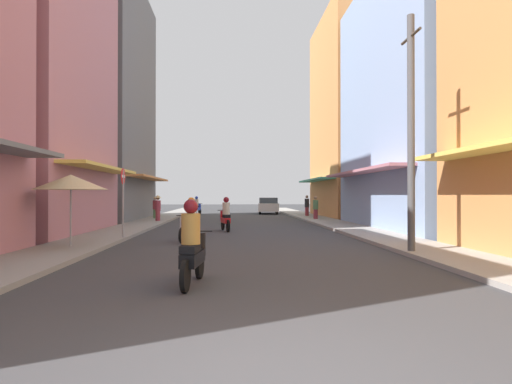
# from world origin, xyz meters

# --- Properties ---
(ground_plane) EXTENTS (109.56, 109.56, 0.00)m
(ground_plane) POSITION_xyz_m (0.00, 20.90, 0.00)
(ground_plane) COLOR #38383A
(sidewalk_left) EXTENTS (2.11, 57.80, 0.12)m
(sidewalk_left) POSITION_xyz_m (-5.32, 20.90, 0.06)
(sidewalk_left) COLOR gray
(sidewalk_left) RESTS_ON ground
(sidewalk_right) EXTENTS (2.11, 57.80, 0.12)m
(sidewalk_right) POSITION_xyz_m (5.32, 20.90, 0.06)
(sidewalk_right) COLOR #9E9991
(sidewalk_right) RESTS_ON ground
(building_left_mid) EXTENTS (7.05, 8.56, 16.75)m
(building_left_mid) POSITION_xyz_m (-9.37, 15.24, 8.37)
(building_left_mid) COLOR #B7727F
(building_left_mid) RESTS_ON ground
(building_left_far) EXTENTS (7.05, 10.48, 15.65)m
(building_left_far) POSITION_xyz_m (-9.37, 25.72, 7.82)
(building_left_far) COLOR slate
(building_left_far) RESTS_ON ground
(building_right_mid) EXTENTS (7.05, 11.66, 12.60)m
(building_right_mid) POSITION_xyz_m (9.37, 17.27, 6.30)
(building_right_mid) COLOR #8CA5CC
(building_right_mid) RESTS_ON ground
(building_right_far) EXTENTS (7.05, 9.73, 15.08)m
(building_right_far) POSITION_xyz_m (9.37, 28.61, 7.53)
(building_right_far) COLOR #D88C4C
(building_right_far) RESTS_ON ground
(motorbike_white) EXTENTS (0.69, 1.76, 1.58)m
(motorbike_white) POSITION_xyz_m (-1.94, 12.15, 0.70)
(motorbike_white) COLOR black
(motorbike_white) RESTS_ON ground
(motorbike_blue) EXTENTS (0.68, 1.77, 1.58)m
(motorbike_blue) POSITION_xyz_m (-3.30, 33.42, 0.70)
(motorbike_blue) COLOR black
(motorbike_blue) RESTS_ON ground
(motorbike_black) EXTENTS (0.55, 1.81, 1.58)m
(motorbike_black) POSITION_xyz_m (-1.16, 4.57, 0.70)
(motorbike_black) COLOR black
(motorbike_black) RESTS_ON ground
(motorbike_red) EXTENTS (0.62, 1.79, 1.58)m
(motorbike_red) POSITION_xyz_m (-0.71, 16.53, 0.70)
(motorbike_red) COLOR black
(motorbike_red) RESTS_ON ground
(parked_car) EXTENTS (2.05, 4.22, 1.45)m
(parked_car) POSITION_xyz_m (2.90, 35.09, 0.74)
(parked_car) COLOR silver
(parked_car) RESTS_ON ground
(pedestrian_far) EXTENTS (0.34, 0.34, 1.65)m
(pedestrian_far) POSITION_xyz_m (5.26, 28.74, 0.83)
(pedestrian_far) COLOR #99333F
(pedestrian_far) RESTS_ON ground
(pedestrian_crossing) EXTENTS (0.34, 0.34, 1.60)m
(pedestrian_crossing) POSITION_xyz_m (5.07, 24.48, 0.80)
(pedestrian_crossing) COLOR #99333F
(pedestrian_crossing) RESTS_ON ground
(pedestrian_foreground) EXTENTS (0.44, 0.44, 1.66)m
(pedestrian_foreground) POSITION_xyz_m (-4.86, 22.91, 0.94)
(pedestrian_foreground) COLOR #99333F
(pedestrian_foreground) RESTS_ON ground
(pedestrian_midway) EXTENTS (0.34, 0.34, 1.58)m
(pedestrian_midway) POSITION_xyz_m (-5.49, 25.75, 0.79)
(pedestrian_midway) COLOR #598C59
(pedestrian_midway) RESTS_ON ground
(vendor_umbrella) EXTENTS (2.13, 2.13, 2.27)m
(vendor_umbrella) POSITION_xyz_m (-5.26, 9.84, 2.05)
(vendor_umbrella) COLOR #99999E
(vendor_umbrella) RESTS_ON ground
(utility_pole) EXTENTS (0.20, 1.20, 6.66)m
(utility_pole) POSITION_xyz_m (4.52, 8.25, 3.41)
(utility_pole) COLOR #4C4C4F
(utility_pole) RESTS_ON ground
(street_sign_no_entry) EXTENTS (0.07, 0.60, 2.65)m
(street_sign_no_entry) POSITION_xyz_m (-4.42, 12.71, 1.72)
(street_sign_no_entry) COLOR gray
(street_sign_no_entry) RESTS_ON ground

